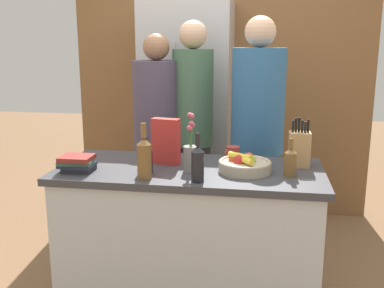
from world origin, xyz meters
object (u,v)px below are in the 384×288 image
at_px(bottle_water, 290,161).
at_px(person_in_red_tee, 257,132).
at_px(book_stack, 77,163).
at_px(bottle_oil, 146,159).
at_px(person_at_sink, 158,133).
at_px(bottle_wine, 144,157).
at_px(knife_block, 299,148).
at_px(coffee_mug, 232,153).
at_px(cereal_box, 166,141).
at_px(flower_vase, 191,154).
at_px(refrigerator, 188,115).
at_px(person_in_blue, 193,124).
at_px(fruit_bowl, 244,164).
at_px(bottle_vinegar, 198,163).

bearing_deg(bottle_water, person_in_red_tee, 105.60).
height_order(book_stack, bottle_water, bottle_water).
bearing_deg(bottle_water, bottle_oil, -174.72).
distance_m(person_at_sink, person_in_red_tee, 0.75).
bearing_deg(bottle_wine, knife_block, 25.02).
height_order(knife_block, coffee_mug, knife_block).
bearing_deg(cereal_box, flower_vase, -37.16).
relative_size(refrigerator, cereal_box, 7.14).
xyz_separation_m(knife_block, cereal_box, (-0.76, -0.07, 0.03)).
bearing_deg(person_at_sink, flower_vase, -56.83).
xyz_separation_m(knife_block, person_in_red_tee, (-0.25, 0.47, -0.01)).
bearing_deg(flower_vase, book_stack, -170.17).
bearing_deg(bottle_water, refrigerator, 118.74).
bearing_deg(person_in_blue, bottle_wine, -84.76).
distance_m(fruit_bowl, flower_vase, 0.30).
bearing_deg(bottle_oil, bottle_wine, -78.45).
height_order(fruit_bowl, knife_block, knife_block).
distance_m(flower_vase, coffee_mug, 0.35).
bearing_deg(bottle_water, knife_block, 74.00).
distance_m(book_stack, person_in_red_tee, 1.23).
distance_m(knife_block, bottle_vinegar, 0.65).
xyz_separation_m(bottle_oil, person_in_red_tee, (0.58, 0.75, 0.02)).
distance_m(cereal_box, bottle_oil, 0.22).
bearing_deg(flower_vase, coffee_mug, 53.59).
bearing_deg(fruit_bowl, person_at_sink, 130.69).
bearing_deg(bottle_vinegar, bottle_water, 20.61).
relative_size(fruit_bowl, bottle_oil, 1.41).
bearing_deg(fruit_bowl, refrigerator, 111.50).
xyz_separation_m(coffee_mug, bottle_oil, (-0.44, -0.36, 0.04)).
xyz_separation_m(knife_block, coffee_mug, (-0.38, 0.08, -0.06)).
distance_m(book_stack, person_in_blue, 1.08).
bearing_deg(coffee_mug, bottle_water, -41.46).
bearing_deg(knife_block, bottle_wine, -154.98).
xyz_separation_m(bottle_water, person_in_red_tee, (-0.19, 0.68, 0.02)).
height_order(fruit_bowl, bottle_wine, bottle_wine).
xyz_separation_m(cereal_box, bottle_vinegar, (0.23, -0.31, -0.03)).
distance_m(knife_block, book_stack, 1.25).
bearing_deg(person_in_red_tee, knife_block, -71.10).
bearing_deg(flower_vase, person_in_blue, 98.39).
bearing_deg(refrigerator, knife_block, -55.60).
height_order(refrigerator, book_stack, refrigerator).
height_order(knife_block, book_stack, knife_block).
bearing_deg(coffee_mug, bottle_oil, -140.93).
bearing_deg(fruit_bowl, bottle_vinegar, -135.43).
relative_size(refrigerator, bottle_wine, 6.47).
height_order(fruit_bowl, coffee_mug, fruit_bowl).
height_order(bottle_oil, bottle_vinegar, bottle_vinegar).
xyz_separation_m(flower_vase, book_stack, (-0.61, -0.11, -0.05)).
xyz_separation_m(knife_block, bottle_wine, (-0.81, -0.38, 0.01)).
height_order(cereal_box, bottle_water, cereal_box).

